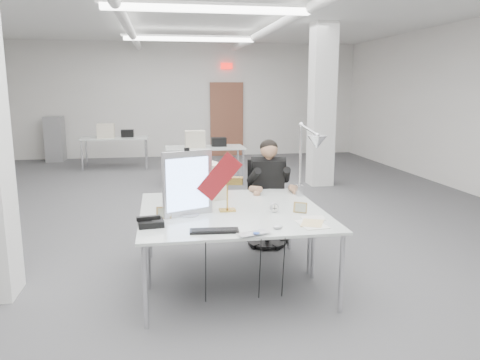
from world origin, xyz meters
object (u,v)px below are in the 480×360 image
Objects in this scene: office_chair at (267,207)px; laptop at (256,235)px; monitor at (188,183)px; bankers_lamp at (227,196)px; desk_phone at (151,223)px; beige_monitor at (203,181)px; seated_person at (269,176)px; architect_lamp at (307,160)px; desk_main at (239,224)px.

laptop is at bearing -96.30° from office_chair.
bankers_lamp is at bearing -9.59° from monitor.
beige_monitor reaches higher than desk_phone.
office_chair is 3.22× the size of bankers_lamp.
seated_person is (0.00, -0.05, 0.41)m from office_chair.
architect_lamp is (1.09, -0.30, 0.25)m from beige_monitor.
desk_phone is (-0.35, -0.31, -0.28)m from monitor.
seated_person is 2.40× the size of beige_monitor.
bankers_lamp is at bearing 173.55° from architect_lamp.
office_chair is 1.11× the size of architect_lamp.
office_chair reaches higher than desk_main.
monitor is 0.71m from beige_monitor.
laptop is 0.97m from desk_phone.
monitor reaches higher than laptop.
beige_monitor is (-0.32, 1.42, 0.18)m from laptop.
monitor is 2.84× the size of desk_phone.
laptop is 1.47m from beige_monitor.
seated_person is 0.83m from architect_lamp.
seated_person reaches higher than laptop.
monitor reaches higher than bankers_lamp.
architect_lamp reaches higher than bankers_lamp.
laptop is 1.29× the size of desk_phone.
beige_monitor is at bearing 54.60° from desk_phone.
seated_person reaches higher than monitor.
desk_phone is (-0.79, 0.02, 0.04)m from desk_main.
office_chair is 3.48× the size of laptop.
desk_main is 0.45m from bankers_lamp.
laptop is (0.51, -0.75, -0.30)m from monitor.
monitor is at bearing -128.47° from beige_monitor.
bankers_lamp reaches higher than office_chair.
desk_main is 1.84× the size of office_chair.
seated_person is at bearing 5.15° from beige_monitor.
seated_person is at bearing 54.96° from laptop.
desk_main is 4.42× the size of beige_monitor.
desk_phone is at bearing -125.27° from seated_person.
architect_lamp is at bearing 39.52° from desk_main.
laptop is 0.86m from bankers_lamp.
beige_monitor is at bearing 83.37° from laptop.
seated_person reaches higher than desk_main.
desk_phone is (-0.86, 0.44, 0.02)m from laptop.
beige_monitor is (-0.85, -0.49, 0.46)m from office_chair.
desk_phone is at bearing -161.22° from monitor.
architect_lamp reaches higher than seated_person.
bankers_lamp is 1.39× the size of desk_phone.
office_chair is at bearing 83.51° from architect_lamp.
bankers_lamp reaches higher than desk_main.
bankers_lamp is at bearing 79.20° from laptop.
monitor is (-1.04, -1.16, 0.58)m from office_chair.
office_chair reaches higher than desk_phone.
desk_phone is 0.25× the size of architect_lamp.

